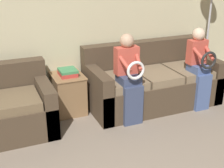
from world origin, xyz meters
The scene contains 6 objects.
wall_back centered at (0.00, 3.07, 1.27)m, with size 7.86×0.06×2.55m.
couch_main centered at (1.25, 2.58, 0.32)m, with size 1.95×0.92×0.90m.
child_left_seated centered at (0.69, 2.20, 0.66)m, with size 0.32×0.38×1.18m.
child_right_seated centered at (1.81, 2.19, 0.66)m, with size 0.28×0.38×1.17m.
side_shelf centered at (0.01, 2.76, 0.29)m, with size 0.43×0.51×0.56m.
book_stack centered at (0.01, 2.75, 0.61)m, with size 0.24×0.28×0.09m.
Camera 1 is at (-1.00, -1.24, 2.06)m, focal length 50.00 mm.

